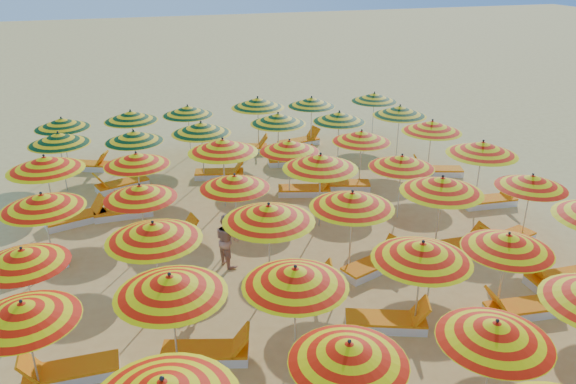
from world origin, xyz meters
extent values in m
plane|color=#E2BD64|center=(0.00, 0.00, 0.00)|extent=(120.00, 120.00, 0.00)
sphere|color=black|center=(-3.86, -6.30, 2.21)|extent=(0.07, 0.07, 0.07)
cone|color=#E76B00|center=(-1.06, -6.05, 1.77)|extent=(2.32, 2.32, 0.36)
sphere|color=black|center=(-1.06, -6.05, 1.98)|extent=(0.06, 0.06, 0.06)
cylinder|color=silver|center=(1.40, -6.28, 0.95)|extent=(0.04, 0.04, 1.89)
cone|color=#E76B00|center=(1.40, -6.28, 1.77)|extent=(1.91, 1.91, 0.36)
sphere|color=black|center=(1.40, -6.28, 1.98)|extent=(0.06, 0.06, 0.06)
cylinder|color=silver|center=(-5.95, -3.44, 0.95)|extent=(0.04, 0.04, 1.90)
cone|color=#E76B00|center=(-5.95, -3.44, 1.77)|extent=(1.96, 1.96, 0.36)
sphere|color=black|center=(-5.95, -3.44, 1.98)|extent=(0.06, 0.06, 0.06)
cylinder|color=silver|center=(-3.47, -3.58, 1.03)|extent=(0.04, 0.04, 2.06)
cone|color=#E76B00|center=(-3.47, -3.58, 1.92)|extent=(2.54, 2.54, 0.39)
sphere|color=black|center=(-3.47, -3.58, 2.15)|extent=(0.07, 0.07, 0.07)
cylinder|color=silver|center=(-1.23, -3.92, 1.01)|extent=(0.04, 0.04, 2.01)
cone|color=#E76B00|center=(-1.23, -3.92, 1.88)|extent=(2.40, 2.40, 0.38)
sphere|color=black|center=(-1.23, -3.92, 2.10)|extent=(0.07, 0.07, 0.07)
cylinder|color=silver|center=(1.47, -3.81, 1.02)|extent=(0.04, 0.04, 2.04)
cone|color=#E76B00|center=(1.47, -3.81, 1.90)|extent=(2.04, 2.04, 0.39)
sphere|color=black|center=(1.47, -3.81, 2.12)|extent=(0.07, 0.07, 0.07)
cylinder|color=silver|center=(3.49, -3.83, 0.96)|extent=(0.04, 0.04, 1.92)
cone|color=#E76B00|center=(3.49, -3.83, 1.79)|extent=(2.52, 2.52, 0.37)
sphere|color=black|center=(3.49, -3.83, 2.00)|extent=(0.06, 0.06, 0.06)
cylinder|color=silver|center=(-6.19, -1.31, 0.92)|extent=(0.03, 0.03, 1.84)
cone|color=#E76B00|center=(-6.19, -1.31, 1.71)|extent=(1.99, 1.99, 0.35)
sphere|color=black|center=(-6.19, -1.31, 1.92)|extent=(0.06, 0.06, 0.06)
cylinder|color=silver|center=(-3.58, -1.40, 1.03)|extent=(0.04, 0.04, 2.07)
cone|color=#E76B00|center=(-3.58, -1.40, 1.93)|extent=(2.26, 2.26, 0.39)
sphere|color=black|center=(-3.58, -1.40, 2.16)|extent=(0.07, 0.07, 0.07)
cylinder|color=silver|center=(-1.03, -1.35, 1.06)|extent=(0.04, 0.04, 2.12)
cone|color=#E76B00|center=(-1.03, -1.35, 1.98)|extent=(2.46, 2.46, 0.40)
sphere|color=black|center=(-1.03, -1.35, 2.21)|extent=(0.07, 0.07, 0.07)
cylinder|color=silver|center=(1.10, -1.14, 1.03)|extent=(0.04, 0.04, 2.07)
cone|color=#E76B00|center=(1.10, -1.14, 1.93)|extent=(2.69, 2.69, 0.39)
sphere|color=black|center=(1.10, -1.14, 2.16)|extent=(0.07, 0.07, 0.07)
cylinder|color=silver|center=(3.60, -1.03, 1.06)|extent=(0.04, 0.04, 2.11)
cone|color=#E76B00|center=(3.60, -1.03, 1.97)|extent=(2.56, 2.56, 0.40)
sphere|color=black|center=(3.60, -1.03, 2.20)|extent=(0.07, 0.07, 0.07)
cylinder|color=silver|center=(6.30, -1.11, 0.94)|extent=(0.04, 0.04, 1.89)
cone|color=#E76B00|center=(6.30, -1.11, 1.76)|extent=(2.40, 2.40, 0.36)
sphere|color=black|center=(6.30, -1.11, 1.97)|extent=(0.06, 0.06, 0.06)
cylinder|color=silver|center=(-6.00, 1.12, 1.00)|extent=(0.04, 0.04, 2.00)
cone|color=#E76B00|center=(-6.00, 1.12, 1.87)|extent=(2.19, 2.19, 0.38)
sphere|color=black|center=(-6.00, 1.12, 2.09)|extent=(0.07, 0.07, 0.07)
cylinder|color=silver|center=(-3.71, 1.30, 0.94)|extent=(0.04, 0.04, 1.88)
cone|color=#E76B00|center=(-3.71, 1.30, 1.75)|extent=(2.33, 2.33, 0.36)
sphere|color=black|center=(-3.71, 1.30, 1.96)|extent=(0.06, 0.06, 0.06)
cylinder|color=silver|center=(-1.26, 1.22, 0.95)|extent=(0.04, 0.04, 1.89)
cone|color=#E76B00|center=(-1.26, 1.22, 1.77)|extent=(2.23, 2.23, 0.36)
sphere|color=black|center=(-1.26, 1.22, 1.97)|extent=(0.06, 0.06, 0.06)
cylinder|color=silver|center=(1.23, 1.40, 1.07)|extent=(0.04, 0.04, 2.14)
cone|color=#E76B00|center=(1.23, 1.40, 2.00)|extent=(2.19, 2.19, 0.41)
sphere|color=black|center=(1.23, 1.40, 2.23)|extent=(0.07, 0.07, 0.07)
cylinder|color=silver|center=(3.67, 1.22, 0.96)|extent=(0.04, 0.04, 1.93)
cone|color=#E76B00|center=(3.67, 1.22, 1.80)|extent=(2.15, 2.15, 0.37)
sphere|color=black|center=(3.67, 1.22, 2.01)|extent=(0.06, 0.06, 0.06)
cylinder|color=silver|center=(6.28, 1.10, 1.06)|extent=(0.04, 0.04, 2.12)
cone|color=#E76B00|center=(6.28, 1.10, 1.98)|extent=(2.81, 2.81, 0.40)
sphere|color=black|center=(6.28, 1.10, 2.22)|extent=(0.07, 0.07, 0.07)
cylinder|color=silver|center=(-6.12, 3.62, 1.06)|extent=(0.04, 0.04, 2.11)
cone|color=#E76B00|center=(-6.12, 3.62, 1.97)|extent=(2.61, 2.61, 0.40)
sphere|color=black|center=(-6.12, 3.62, 2.20)|extent=(0.07, 0.07, 0.07)
cylinder|color=silver|center=(-3.65, 3.69, 0.97)|extent=(0.04, 0.04, 1.93)
cone|color=#E76B00|center=(-3.65, 3.69, 1.80)|extent=(1.97, 1.97, 0.37)
sphere|color=black|center=(-3.65, 3.69, 2.01)|extent=(0.06, 0.06, 0.06)
cylinder|color=silver|center=(-1.11, 3.57, 1.07)|extent=(0.04, 0.04, 2.14)
cone|color=#E76B00|center=(-1.11, 3.57, 2.00)|extent=(2.66, 2.66, 0.41)
sphere|color=black|center=(-1.11, 3.57, 2.23)|extent=(0.07, 0.07, 0.07)
cylinder|color=silver|center=(1.00, 3.58, 0.95)|extent=(0.04, 0.04, 1.90)
cone|color=#E76B00|center=(1.00, 3.58, 1.77)|extent=(2.34, 2.34, 0.36)
sphere|color=black|center=(1.00, 3.58, 1.98)|extent=(0.06, 0.06, 0.06)
cylinder|color=silver|center=(3.53, 3.72, 0.97)|extent=(0.04, 0.04, 1.94)
cone|color=#E76B00|center=(3.53, 3.72, 1.81)|extent=(2.40, 2.40, 0.37)
sphere|color=black|center=(3.53, 3.72, 2.02)|extent=(0.06, 0.06, 0.06)
cylinder|color=silver|center=(6.15, 3.75, 1.02)|extent=(0.04, 0.04, 2.04)
cone|color=#E76B00|center=(6.15, 3.75, 1.91)|extent=(2.44, 2.44, 0.39)
sphere|color=black|center=(6.15, 3.75, 2.13)|extent=(0.07, 0.07, 0.07)
cylinder|color=silver|center=(-5.94, 6.33, 0.99)|extent=(0.04, 0.04, 1.97)
cone|color=#786807|center=(-5.94, 6.33, 1.84)|extent=(2.55, 2.55, 0.38)
sphere|color=black|center=(-5.94, 6.33, 2.05)|extent=(0.07, 0.07, 0.07)
cylinder|color=silver|center=(-3.60, 6.02, 0.96)|extent=(0.04, 0.04, 1.91)
cone|color=#786807|center=(-3.60, 6.02, 1.79)|extent=(2.37, 2.37, 0.36)
sphere|color=black|center=(-3.60, 6.02, 1.99)|extent=(0.06, 0.06, 0.06)
cylinder|color=silver|center=(-1.39, 5.93, 1.02)|extent=(0.04, 0.04, 2.03)
cone|color=#786807|center=(-1.39, 5.93, 1.90)|extent=(2.48, 2.48, 0.39)
sphere|color=black|center=(-1.39, 5.93, 2.12)|extent=(0.07, 0.07, 0.07)
cylinder|color=silver|center=(1.44, 6.31, 1.01)|extent=(0.04, 0.04, 2.02)
cone|color=#786807|center=(1.44, 6.31, 1.88)|extent=(2.16, 2.16, 0.38)
sphere|color=black|center=(1.44, 6.31, 2.10)|extent=(0.07, 0.07, 0.07)
cylinder|color=silver|center=(3.71, 6.11, 0.97)|extent=(0.04, 0.04, 1.94)
cone|color=#786807|center=(3.71, 6.11, 1.81)|extent=(2.33, 2.33, 0.37)
sphere|color=black|center=(3.71, 6.11, 2.03)|extent=(0.06, 0.06, 0.06)
cylinder|color=silver|center=(6.08, 5.95, 1.01)|extent=(0.04, 0.04, 2.02)
cone|color=#786807|center=(6.08, 5.95, 1.89)|extent=(2.63, 2.63, 0.39)
sphere|color=black|center=(6.08, 5.95, 2.11)|extent=(0.07, 0.07, 0.07)
cylinder|color=silver|center=(-5.96, 8.36, 0.96)|extent=(0.04, 0.04, 1.91)
cone|color=#786807|center=(-5.96, 8.36, 1.78)|extent=(1.93, 1.93, 0.36)
sphere|color=black|center=(-5.96, 8.36, 1.99)|extent=(0.06, 0.06, 0.06)
cylinder|color=silver|center=(-3.58, 8.42, 0.98)|extent=(0.04, 0.04, 1.96)
cone|color=#786807|center=(-3.58, 8.42, 1.83)|extent=(2.29, 2.29, 0.37)
sphere|color=black|center=(-3.58, 8.42, 2.05)|extent=(0.07, 0.07, 0.07)
cylinder|color=silver|center=(-1.47, 8.66, 0.97)|extent=(0.04, 0.04, 1.93)
cone|color=#786807|center=(-1.47, 8.66, 1.80)|extent=(2.00, 2.00, 0.37)
sphere|color=black|center=(-1.47, 8.66, 2.02)|extent=(0.06, 0.06, 0.06)
cylinder|color=silver|center=(1.24, 8.48, 1.04)|extent=(0.04, 0.04, 2.09)
cone|color=#786807|center=(1.24, 8.48, 1.95)|extent=(2.42, 2.42, 0.40)
sphere|color=black|center=(1.24, 8.48, 2.18)|extent=(0.07, 0.07, 0.07)
cylinder|color=silver|center=(3.50, 8.55, 0.96)|extent=(0.04, 0.04, 1.92)
cone|color=#786807|center=(3.50, 8.55, 1.79)|extent=(1.98, 1.98, 0.37)
sphere|color=black|center=(3.50, 8.55, 2.00)|extent=(0.06, 0.06, 0.06)
cylinder|color=silver|center=(6.29, 8.59, 0.95)|extent=(0.04, 0.04, 1.90)
cone|color=#786807|center=(6.29, 8.59, 1.78)|extent=(2.51, 2.51, 0.36)
sphere|color=black|center=(6.29, 8.59, 1.98)|extent=(0.06, 0.06, 0.06)
cube|color=white|center=(-5.40, -3.21, 0.10)|extent=(1.71, 0.60, 0.20)
cube|color=orange|center=(-5.40, -3.21, 0.23)|extent=(1.71, 0.60, 0.06)
cube|color=orange|center=(-6.10, -3.20, 0.45)|extent=(0.37, 0.58, 0.48)
cube|color=white|center=(-2.92, -3.42, 0.10)|extent=(1.79, 1.03, 0.20)
cube|color=orange|center=(-2.92, -3.42, 0.23)|extent=(1.79, 1.03, 0.06)
cube|color=orange|center=(-2.25, -3.62, 0.45)|extent=(0.51, 0.66, 0.48)
cube|color=white|center=(0.92, -3.56, 0.10)|extent=(1.80, 1.15, 0.20)
cube|color=orange|center=(0.92, -3.56, 0.23)|extent=(1.80, 1.15, 0.06)
cube|color=orange|center=(1.57, -3.81, 0.45)|extent=(0.55, 0.67, 0.48)
cube|color=white|center=(4.04, -4.03, 0.10)|extent=(1.75, 0.75, 0.20)
cube|color=orange|center=(4.04, -4.03, 0.23)|extent=(1.75, 0.75, 0.06)
cube|color=orange|center=(3.34, -3.96, 0.45)|extent=(0.42, 0.61, 0.48)
cube|color=white|center=(5.72, -3.27, 0.10)|extent=(1.72, 0.64, 0.20)
cube|color=orange|center=(5.72, -3.27, 0.23)|extent=(1.72, 0.64, 0.06)
cube|color=orange|center=(5.02, -3.24, 0.45)|extent=(0.39, 0.59, 0.48)
cube|color=white|center=(-0.48, -1.58, 0.10)|extent=(1.79, 1.04, 0.20)
cube|color=orange|center=(-0.48, -1.58, 0.23)|extent=(1.79, 1.04, 0.06)
cube|color=orange|center=(0.19, -1.78, 0.45)|extent=(0.51, 0.66, 0.48)
cube|color=white|center=(1.65, -1.37, 0.10)|extent=(1.80, 1.12, 0.20)
cube|color=orange|center=(1.65, -1.37, 0.23)|extent=(1.80, 1.12, 0.06)
cube|color=orange|center=(2.31, -1.14, 0.45)|extent=(0.54, 0.67, 0.48)
cube|color=white|center=(4.15, -1.14, 0.10)|extent=(1.72, 0.63, 0.20)
cube|color=orange|center=(4.15, -1.14, 0.23)|extent=(1.72, 0.63, 0.06)
cube|color=orange|center=(4.85, -1.16, 0.45)|extent=(0.38, 0.59, 0.48)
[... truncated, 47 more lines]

